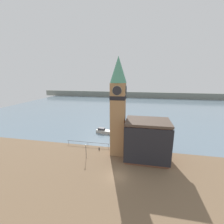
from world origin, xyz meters
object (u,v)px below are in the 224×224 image
(mooring_bollard_near, at_px, (99,148))
(lamp_post, at_px, (86,149))
(clock_tower, at_px, (118,105))
(pier_building, at_px, (147,140))
(boat_near, at_px, (104,131))

(mooring_bollard_near, xyz_separation_m, lamp_post, (-1.83, -4.64, 2.15))
(clock_tower, xyz_separation_m, lamp_post, (-6.90, -3.95, -9.88))
(pier_building, distance_m, lamp_post, 14.31)
(pier_building, height_order, boat_near, pier_building)
(clock_tower, relative_size, mooring_bollard_near, 33.88)
(mooring_bollard_near, bearing_deg, pier_building, -9.05)
(mooring_bollard_near, bearing_deg, lamp_post, -111.58)
(clock_tower, relative_size, lamp_post, 6.54)
(clock_tower, relative_size, boat_near, 4.31)
(pier_building, bearing_deg, clock_tower, 169.97)
(clock_tower, xyz_separation_m, boat_near, (-6.92, 12.72, -11.74))
(clock_tower, height_order, mooring_bollard_near, clock_tower)
(boat_near, bearing_deg, pier_building, -35.46)
(clock_tower, bearing_deg, lamp_post, -150.21)
(pier_building, relative_size, lamp_post, 2.77)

